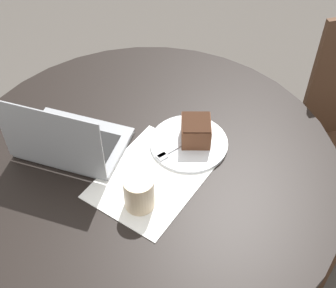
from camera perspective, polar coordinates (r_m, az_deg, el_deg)
The scene contains 8 objects.
ground_plane at distance 1.91m, azimuth -1.96°, elevation -16.06°, with size 12.00×12.00×0.00m, color #4C4742.
dining_table at distance 1.42m, azimuth -2.54°, elevation -5.49°, with size 1.11×1.11×0.70m.
paper_document at distance 1.29m, azimuth -1.97°, elevation -4.18°, with size 0.40×0.37×0.00m.
plate at distance 1.36m, azimuth 2.64°, elevation -0.02°, with size 0.23×0.23×0.01m.
cake_slice at distance 1.34m, azimuth 3.50°, elevation 1.55°, with size 0.12×0.12×0.07m.
fork at distance 1.34m, azimuth 1.10°, elevation -0.46°, with size 0.17×0.05×0.00m.
coffee_glass at distance 1.19m, azimuth -3.54°, elevation -5.97°, with size 0.08×0.08×0.10m.
laptop at distance 1.35m, azimuth -12.02°, elevation 0.29°, with size 0.36×0.36×0.23m.
Camera 1 is at (0.35, 0.79, 1.70)m, focal length 50.00 mm.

